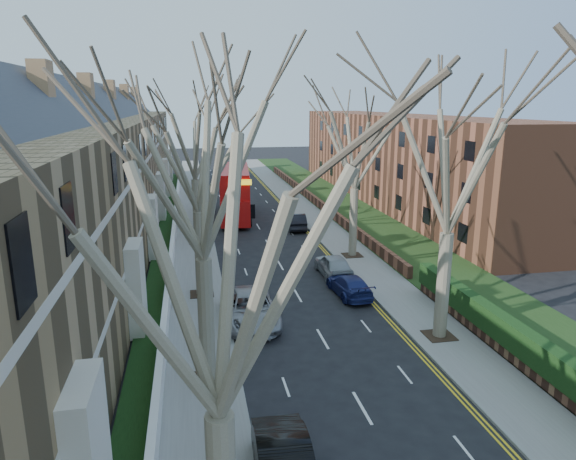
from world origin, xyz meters
TOP-DOWN VIEW (x-y plane):
  - ground at (0.00, 0.00)m, footprint 240.00×240.00m
  - pavement_left at (-6.00, 39.00)m, footprint 3.00×102.00m
  - pavement_right at (6.00, 39.00)m, footprint 3.00×102.00m
  - terrace_left at (-13.65, 31.00)m, footprint 9.70×78.00m
  - flats_right at (17.46, 43.00)m, footprint 13.97×54.00m
  - wall_hedge_right at (7.70, 2.00)m, footprint 0.70×24.00m
  - front_wall_left at (-7.65, 31.00)m, footprint 0.30×78.00m
  - grass_verge_right at (10.50, 39.00)m, footprint 6.00×102.00m
  - tree_left_near at (-5.70, -4.00)m, footprint 9.80×9.80m
  - tree_left_mid at (-5.70, 6.00)m, footprint 10.50×10.50m
  - tree_left_far at (-5.70, 16.00)m, footprint 10.15×10.15m
  - tree_left_dist at (-5.70, 28.00)m, footprint 10.50×10.50m
  - tree_right_mid at (5.70, 8.00)m, footprint 10.50×10.50m
  - tree_right_far at (5.70, 22.00)m, footprint 10.15×10.15m
  - double_decker_bus at (-1.71, 37.20)m, footprint 3.77×12.07m
  - car_left_far at (-3.25, 11.64)m, footprint 2.73×5.77m
  - car_right_near at (3.07, 14.43)m, footprint 2.06×4.49m
  - car_right_mid at (3.11, 18.12)m, footprint 1.85×4.46m
  - car_right_far at (3.36, 31.44)m, footprint 2.02×4.59m

SIDE VIEW (x-z plane):
  - ground at x=0.00m, z-range 0.00..0.00m
  - pavement_left at x=-6.00m, z-range 0.00..0.12m
  - pavement_right at x=6.00m, z-range 0.00..0.12m
  - grass_verge_right at x=10.50m, z-range 0.12..0.18m
  - front_wall_left at x=-7.65m, z-range 0.12..1.12m
  - car_right_near at x=3.07m, z-range 0.00..1.27m
  - car_right_far at x=3.36m, z-range 0.00..1.47m
  - car_right_mid at x=3.11m, z-range 0.00..1.51m
  - car_left_far at x=-3.25m, z-range 0.00..1.59m
  - wall_hedge_right at x=7.70m, z-range 0.22..2.02m
  - double_decker_bus at x=-1.71m, z-range -0.03..4.90m
  - flats_right at x=17.46m, z-range -0.02..9.98m
  - terrace_left at x=-13.65m, z-range -1.27..12.33m
  - tree_left_near at x=-5.70m, z-range 2.06..15.79m
  - tree_left_far at x=-5.70m, z-range 2.13..16.35m
  - tree_right_far at x=5.70m, z-range 2.13..16.35m
  - tree_left_mid at x=-5.70m, z-range 2.20..16.91m
  - tree_right_mid at x=5.70m, z-range 2.20..16.91m
  - tree_left_dist at x=-5.70m, z-range 2.20..16.91m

